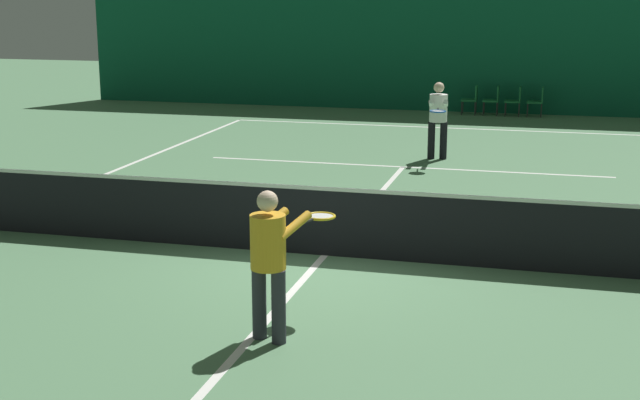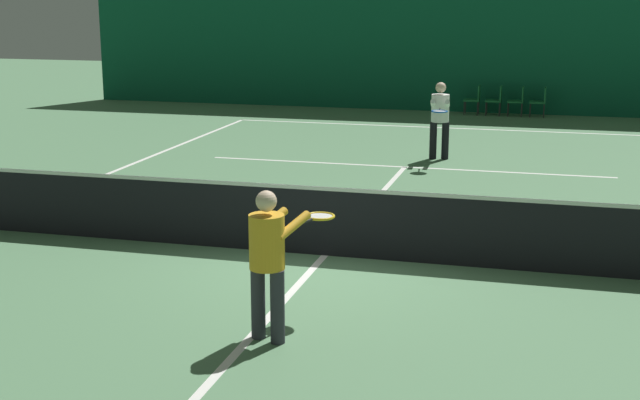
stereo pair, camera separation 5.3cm
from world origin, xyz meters
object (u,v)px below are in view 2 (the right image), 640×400
courtside_chair_3 (540,100)px  player_near (270,253)px  courtside_chair_0 (475,98)px  courtside_chair_2 (518,99)px  player_far (440,115)px  courtside_chair_1 (496,98)px  tennis_net (325,219)px

courtside_chair_3 → player_near: bearing=-7.2°
courtside_chair_0 → courtside_chair_2: (1.23, 0.00, 0.00)m
player_near → courtside_chair_2: 17.77m
player_far → courtside_chair_0: player_far is taller
courtside_chair_0 → courtside_chair_1: size_ratio=1.00×
player_far → courtside_chair_2: 7.38m
tennis_net → courtside_chair_2: size_ratio=14.29×
player_far → courtside_chair_0: size_ratio=1.94×
player_near → courtside_chair_3: size_ratio=1.87×
courtside_chair_2 → tennis_net: bearing=-7.1°
player_near → player_far: (0.34, 10.43, 0.03)m
courtside_chair_1 → player_far: bearing=-5.2°
tennis_net → courtside_chair_2: tennis_net is taller
tennis_net → player_far: player_far is taller
player_far → courtside_chair_1: size_ratio=1.94×
courtside_chair_3 → courtside_chair_0: bearing=-90.0°
tennis_net → player_near: bearing=-85.9°
courtside_chair_0 → courtside_chair_3: same height
tennis_net → courtside_chair_3: size_ratio=14.29×
tennis_net → player_near: 3.04m
player_far → courtside_chair_1: player_far is taller
player_near → courtside_chair_1: 17.72m
tennis_net → courtside_chair_2: (1.83, 14.68, -0.03)m
courtside_chair_2 → courtside_chair_1: bearing=-90.0°
player_near → courtside_chair_2: player_near is taller
player_far → courtside_chair_0: (0.05, 7.25, -0.46)m
tennis_net → player_near: player_near is taller
tennis_net → player_far: 7.46m
courtside_chair_2 → courtside_chair_3: 0.62m
courtside_chair_2 → courtside_chair_3: bearing=90.0°
player_far → tennis_net: bearing=-10.8°
courtside_chair_1 → courtside_chair_2: same height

